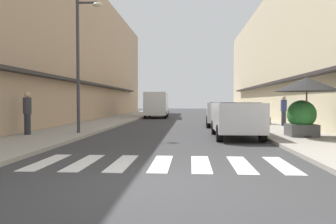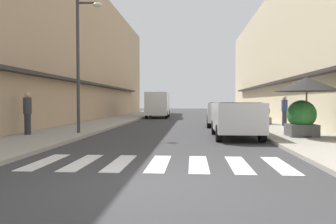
{
  "view_description": "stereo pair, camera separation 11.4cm",
  "coord_description": "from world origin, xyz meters",
  "px_view_note": "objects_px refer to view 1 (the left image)",
  "views": [
    {
      "loc": [
        0.7,
        -5.72,
        1.5
      ],
      "look_at": [
        -0.34,
        9.41,
        1.02
      ],
      "focal_mm": 34.71,
      "sensor_mm": 36.0,
      "label": 1
    },
    {
      "loc": [
        0.81,
        -5.71,
        1.5
      ],
      "look_at": [
        -0.34,
        9.41,
        1.02
      ],
      "focal_mm": 34.71,
      "sensor_mm": 36.0,
      "label": 2
    }
  ],
  "objects_px": {
    "parked_car_near": "(236,116)",
    "cafe_umbrella": "(307,85)",
    "parked_car_mid": "(221,111)",
    "planter_midblock": "(302,119)",
    "pedestrian_walking_far": "(284,110)",
    "delivery_van": "(157,103)",
    "street_lamp": "(82,52)",
    "pedestrian_walking_near": "(27,112)",
    "planter_far": "(260,114)"
  },
  "relations": [
    {
      "from": "parked_car_near",
      "to": "planter_far",
      "type": "bearing_deg",
      "value": 70.68
    },
    {
      "from": "parked_car_near",
      "to": "street_lamp",
      "type": "relative_size",
      "value": 0.71
    },
    {
      "from": "pedestrian_walking_near",
      "to": "cafe_umbrella",
      "type": "bearing_deg",
      "value": 117.99
    },
    {
      "from": "planter_far",
      "to": "pedestrian_walking_near",
      "type": "xyz_separation_m",
      "value": [
        -11.15,
        -7.43,
        0.31
      ]
    },
    {
      "from": "parked_car_near",
      "to": "planter_midblock",
      "type": "relative_size",
      "value": 2.91
    },
    {
      "from": "parked_car_near",
      "to": "cafe_umbrella",
      "type": "relative_size",
      "value": 1.69
    },
    {
      "from": "cafe_umbrella",
      "to": "planter_midblock",
      "type": "relative_size",
      "value": 1.72
    },
    {
      "from": "planter_midblock",
      "to": "parked_car_near",
      "type": "bearing_deg",
      "value": 175.01
    },
    {
      "from": "parked_car_near",
      "to": "planter_far",
      "type": "height_order",
      "value": "parked_car_near"
    },
    {
      "from": "planter_midblock",
      "to": "pedestrian_walking_near",
      "type": "relative_size",
      "value": 0.8
    },
    {
      "from": "planter_far",
      "to": "pedestrian_walking_near",
      "type": "bearing_deg",
      "value": -146.33
    },
    {
      "from": "delivery_van",
      "to": "parked_car_near",
      "type": "bearing_deg",
      "value": -73.3
    },
    {
      "from": "pedestrian_walking_near",
      "to": "delivery_van",
      "type": "bearing_deg",
      "value": -163.26
    },
    {
      "from": "pedestrian_walking_near",
      "to": "planter_far",
      "type": "bearing_deg",
      "value": 152.52
    },
    {
      "from": "parked_car_near",
      "to": "pedestrian_walking_far",
      "type": "relative_size",
      "value": 2.44
    },
    {
      "from": "delivery_van",
      "to": "planter_far",
      "type": "distance_m",
      "value": 12.26
    },
    {
      "from": "parked_car_near",
      "to": "cafe_umbrella",
      "type": "xyz_separation_m",
      "value": [
        2.63,
        -0.58,
        1.24
      ]
    },
    {
      "from": "planter_far",
      "to": "pedestrian_walking_far",
      "type": "xyz_separation_m",
      "value": [
        1.02,
        -1.5,
        0.27
      ]
    },
    {
      "from": "parked_car_mid",
      "to": "pedestrian_walking_near",
      "type": "relative_size",
      "value": 2.32
    },
    {
      "from": "delivery_van",
      "to": "planter_midblock",
      "type": "relative_size",
      "value": 3.78
    },
    {
      "from": "street_lamp",
      "to": "cafe_umbrella",
      "type": "relative_size",
      "value": 2.37
    },
    {
      "from": "delivery_van",
      "to": "street_lamp",
      "type": "height_order",
      "value": "street_lamp"
    },
    {
      "from": "parked_car_mid",
      "to": "planter_far",
      "type": "bearing_deg",
      "value": 16.15
    },
    {
      "from": "pedestrian_walking_far",
      "to": "cafe_umbrella",
      "type": "bearing_deg",
      "value": -150.3
    },
    {
      "from": "pedestrian_walking_near",
      "to": "pedestrian_walking_far",
      "type": "height_order",
      "value": "pedestrian_walking_near"
    },
    {
      "from": "planter_far",
      "to": "parked_car_near",
      "type": "bearing_deg",
      "value": -109.32
    },
    {
      "from": "cafe_umbrella",
      "to": "pedestrian_walking_near",
      "type": "xyz_separation_m",
      "value": [
        -11.32,
        0.17,
        -1.1
      ]
    },
    {
      "from": "planter_midblock",
      "to": "street_lamp",
      "type": "bearing_deg",
      "value": 175.15
    },
    {
      "from": "street_lamp",
      "to": "pedestrian_walking_near",
      "type": "height_order",
      "value": "street_lamp"
    },
    {
      "from": "parked_car_mid",
      "to": "street_lamp",
      "type": "xyz_separation_m",
      "value": [
        -6.67,
        -5.75,
        2.75
      ]
    },
    {
      "from": "planter_midblock",
      "to": "pedestrian_walking_far",
      "type": "height_order",
      "value": "pedestrian_walking_far"
    },
    {
      "from": "parked_car_mid",
      "to": "cafe_umbrella",
      "type": "distance_m",
      "value": 7.47
    },
    {
      "from": "street_lamp",
      "to": "pedestrian_walking_far",
      "type": "xyz_separation_m",
      "value": [
        10.15,
        4.96,
        -2.65
      ]
    },
    {
      "from": "pedestrian_walking_near",
      "to": "pedestrian_walking_far",
      "type": "xyz_separation_m",
      "value": [
        12.17,
        5.93,
        -0.04
      ]
    },
    {
      "from": "cafe_umbrella",
      "to": "pedestrian_walking_near",
      "type": "height_order",
      "value": "cafe_umbrella"
    },
    {
      "from": "planter_midblock",
      "to": "pedestrian_walking_far",
      "type": "xyz_separation_m",
      "value": [
        0.92,
        5.74,
        0.21
      ]
    },
    {
      "from": "street_lamp",
      "to": "pedestrian_walking_far",
      "type": "height_order",
      "value": "street_lamp"
    },
    {
      "from": "parked_car_mid",
      "to": "planter_midblock",
      "type": "height_order",
      "value": "planter_midblock"
    },
    {
      "from": "pedestrian_walking_near",
      "to": "street_lamp",
      "type": "bearing_deg",
      "value": 144.47
    },
    {
      "from": "cafe_umbrella",
      "to": "pedestrian_walking_far",
      "type": "xyz_separation_m",
      "value": [
        0.85,
        6.09,
        -1.14
      ]
    },
    {
      "from": "parked_car_mid",
      "to": "pedestrian_walking_far",
      "type": "relative_size",
      "value": 2.41
    },
    {
      "from": "delivery_van",
      "to": "planter_far",
      "type": "bearing_deg",
      "value": -52.38
    },
    {
      "from": "street_lamp",
      "to": "pedestrian_walking_near",
      "type": "xyz_separation_m",
      "value": [
        -2.02,
        -0.97,
        -2.6
      ]
    },
    {
      "from": "cafe_umbrella",
      "to": "planter_midblock",
      "type": "xyz_separation_m",
      "value": [
        -0.06,
        0.35,
        -1.35
      ]
    },
    {
      "from": "parked_car_mid",
      "to": "street_lamp",
      "type": "relative_size",
      "value": 0.71
    },
    {
      "from": "parked_car_near",
      "to": "planter_midblock",
      "type": "height_order",
      "value": "planter_midblock"
    },
    {
      "from": "parked_car_mid",
      "to": "pedestrian_walking_far",
      "type": "distance_m",
      "value": 3.57
    },
    {
      "from": "street_lamp",
      "to": "planter_far",
      "type": "distance_m",
      "value": 11.56
    },
    {
      "from": "parked_car_mid",
      "to": "delivery_van",
      "type": "height_order",
      "value": "delivery_van"
    },
    {
      "from": "pedestrian_walking_far",
      "to": "parked_car_near",
      "type": "bearing_deg",
      "value": -174.57
    }
  ]
}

